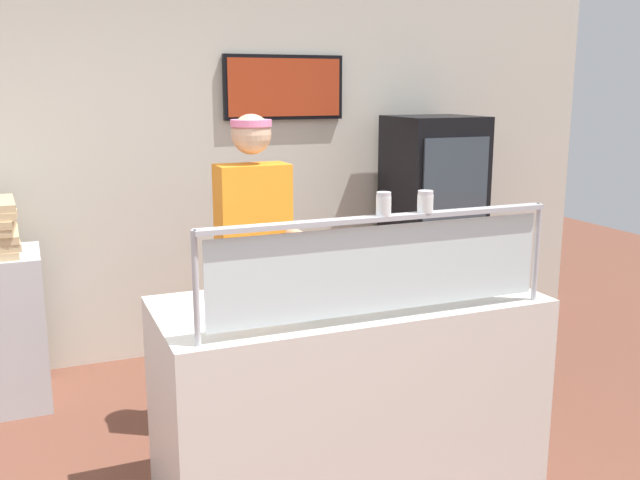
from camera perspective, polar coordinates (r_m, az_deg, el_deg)
ground_plane at (r=4.14m, az=-1.45°, el=-15.09°), size 12.00×12.00×0.00m
shop_rear_unit at (r=5.16m, az=-7.59°, el=6.12°), size 6.14×0.13×2.70m
serving_counter at (r=3.42m, az=2.23°, el=-12.34°), size 1.74×0.79×0.95m
sneeze_guard at (r=2.89m, az=5.10°, el=-1.19°), size 1.57×0.06×0.44m
pizza_tray at (r=3.16m, az=-1.17°, el=-4.93°), size 0.43×0.43×0.04m
pizza_server at (r=3.13m, az=-1.02°, el=-4.64°), size 0.11×0.29×0.01m
parmesan_shaker at (r=2.85m, az=5.13°, el=2.79°), size 0.06×0.06×0.10m
pepper_flake_shaker at (r=2.95m, az=8.45°, el=2.96°), size 0.07×0.07×0.09m
worker_figure at (r=3.83m, az=-5.25°, el=-1.29°), size 0.41×0.50×1.76m
drink_fridge at (r=5.40m, az=8.97°, el=0.84°), size 0.62×0.60×1.69m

